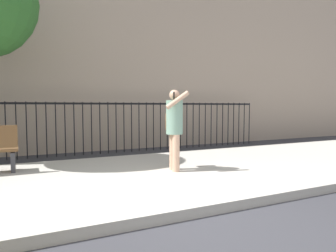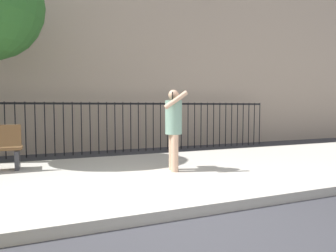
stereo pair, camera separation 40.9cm
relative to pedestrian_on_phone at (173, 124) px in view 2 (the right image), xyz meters
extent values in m
plane|color=#333338|center=(-0.78, -2.16, -1.11)|extent=(60.00, 60.00, 0.00)
cube|color=#B2ADA3|center=(-0.78, 0.04, -1.03)|extent=(28.00, 4.40, 0.15)
cube|color=tan|center=(-0.78, 6.34, 3.60)|extent=(28.00, 4.00, 9.41)
cube|color=black|center=(-0.78, 3.74, 0.44)|extent=(12.00, 0.04, 0.06)
cylinder|color=black|center=(-3.46, 3.74, -0.31)|extent=(0.03, 0.03, 1.60)
cylinder|color=black|center=(-3.21, 3.74, -0.31)|extent=(0.03, 0.03, 1.60)
cylinder|color=black|center=(-2.95, 3.74, -0.31)|extent=(0.03, 0.03, 1.60)
cylinder|color=black|center=(-2.70, 3.74, -0.31)|extent=(0.03, 0.03, 1.60)
cylinder|color=black|center=(-2.44, 3.74, -0.31)|extent=(0.03, 0.03, 1.60)
cylinder|color=black|center=(-2.19, 3.74, -0.31)|extent=(0.03, 0.03, 1.60)
cylinder|color=black|center=(-1.93, 3.74, -0.31)|extent=(0.03, 0.03, 1.60)
cylinder|color=black|center=(-1.68, 3.74, -0.31)|extent=(0.03, 0.03, 1.60)
cylinder|color=black|center=(-1.42, 3.74, -0.31)|extent=(0.03, 0.03, 1.60)
cylinder|color=black|center=(-1.17, 3.74, -0.31)|extent=(0.03, 0.03, 1.60)
cylinder|color=black|center=(-0.91, 3.74, -0.31)|extent=(0.03, 0.03, 1.60)
cylinder|color=black|center=(-0.66, 3.74, -0.31)|extent=(0.03, 0.03, 1.60)
cylinder|color=black|center=(-0.40, 3.74, -0.31)|extent=(0.03, 0.03, 1.60)
cylinder|color=black|center=(-0.14, 3.74, -0.31)|extent=(0.03, 0.03, 1.60)
cylinder|color=black|center=(0.11, 3.74, -0.31)|extent=(0.03, 0.03, 1.60)
cylinder|color=black|center=(0.37, 3.74, -0.31)|extent=(0.03, 0.03, 1.60)
cylinder|color=black|center=(0.62, 3.74, -0.31)|extent=(0.03, 0.03, 1.60)
cylinder|color=black|center=(0.88, 3.74, -0.31)|extent=(0.03, 0.03, 1.60)
cylinder|color=black|center=(1.13, 3.74, -0.31)|extent=(0.03, 0.03, 1.60)
cylinder|color=black|center=(1.39, 3.74, -0.31)|extent=(0.03, 0.03, 1.60)
cylinder|color=black|center=(1.64, 3.74, -0.31)|extent=(0.03, 0.03, 1.60)
cylinder|color=black|center=(1.90, 3.74, -0.31)|extent=(0.03, 0.03, 1.60)
cylinder|color=black|center=(2.15, 3.74, -0.31)|extent=(0.03, 0.03, 1.60)
cylinder|color=black|center=(2.41, 3.74, -0.31)|extent=(0.03, 0.03, 1.60)
cylinder|color=black|center=(2.66, 3.74, -0.31)|extent=(0.03, 0.03, 1.60)
cylinder|color=black|center=(2.92, 3.74, -0.31)|extent=(0.03, 0.03, 1.60)
cylinder|color=black|center=(3.17, 3.74, -0.31)|extent=(0.03, 0.03, 1.60)
cylinder|color=black|center=(3.43, 3.74, -0.31)|extent=(0.03, 0.03, 1.60)
cylinder|color=black|center=(3.69, 3.74, -0.31)|extent=(0.03, 0.03, 1.60)
cylinder|color=black|center=(3.94, 3.74, -0.31)|extent=(0.03, 0.03, 1.60)
cylinder|color=black|center=(4.20, 3.74, -0.31)|extent=(0.03, 0.03, 1.60)
cylinder|color=black|center=(4.45, 3.74, -0.31)|extent=(0.03, 0.03, 1.60)
cylinder|color=black|center=(4.71, 3.74, -0.31)|extent=(0.03, 0.03, 1.60)
cylinder|color=black|center=(4.96, 3.74, -0.31)|extent=(0.03, 0.03, 1.60)
cylinder|color=black|center=(5.22, 3.74, -0.31)|extent=(0.03, 0.03, 1.60)
cylinder|color=tan|center=(-0.02, -0.13, -0.58)|extent=(0.15, 0.15, 0.75)
cylinder|color=tan|center=(0.01, 0.07, -0.58)|extent=(0.15, 0.15, 0.75)
cylinder|color=gray|center=(0.00, -0.03, 0.14)|extent=(0.39, 0.39, 0.69)
sphere|color=tan|center=(0.00, -0.03, 0.59)|extent=(0.21, 0.21, 0.21)
cylinder|color=tan|center=(-0.04, -0.22, 0.48)|extent=(0.49, 0.17, 0.37)
cylinder|color=tan|center=(0.03, 0.17, 0.12)|extent=(0.09, 0.09, 0.52)
cube|color=black|center=(-0.09, -0.16, 0.57)|extent=(0.02, 0.07, 0.15)
cube|color=brown|center=(0.04, 0.23, 0.03)|extent=(0.20, 0.30, 0.34)
cube|color=#333338|center=(-2.98, 1.34, -0.76)|extent=(0.08, 0.41, 0.40)
camera|label=1|loc=(-2.77, -5.44, 0.36)|focal=32.03mm
camera|label=2|loc=(-2.39, -5.60, 0.36)|focal=32.03mm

